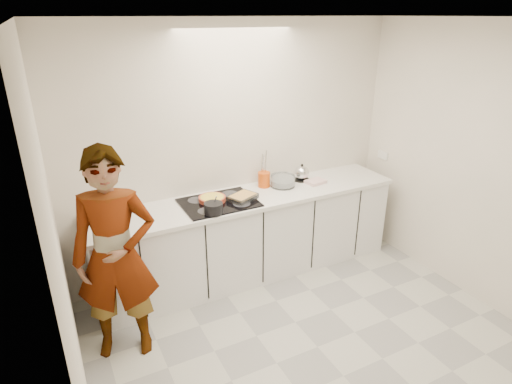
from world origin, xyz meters
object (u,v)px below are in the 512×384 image
hob (219,203)px  tart_dish (212,199)px  utensil_crock (264,179)px  cook (116,257)px  mixing_bowl (283,181)px  saucepan (213,208)px  baking_dish (243,197)px  kettle (302,173)px

hob → tart_dish: (-0.05, 0.06, 0.03)m
utensil_crock → cook: size_ratio=0.09×
mixing_bowl → hob: bearing=-172.5°
mixing_bowl → cook: bearing=-161.6°
tart_dish → utensil_crock: utensil_crock is taller
tart_dish → saucepan: 0.28m
mixing_bowl → utensil_crock: utensil_crock is taller
hob → mixing_bowl: mixing_bowl is taller
baking_dish → utensil_crock: (0.37, 0.24, 0.04)m
saucepan → mixing_bowl: (0.92, 0.31, -0.01)m
kettle → cook: (-2.13, -0.67, -0.11)m
saucepan → mixing_bowl: size_ratio=0.67×
hob → tart_dish: 0.08m
hob → mixing_bowl: 0.79m
saucepan → kettle: size_ratio=0.86×
saucepan → mixing_bowl: saucepan is taller
baking_dish → utensil_crock: 0.44m
saucepan → baking_dish: bearing=22.1°
tart_dish → mixing_bowl: bearing=3.3°
tart_dish → utensil_crock: size_ratio=1.88×
tart_dish → saucepan: bearing=-109.0°
tart_dish → cook: 1.18m
tart_dish → mixing_bowl: 0.83m
saucepan → mixing_bowl: 0.97m
baking_dish → cook: (-1.31, -0.46, -0.07)m
utensil_crock → cook: (-1.68, -0.70, -0.11)m
saucepan → kettle: (1.19, 0.36, 0.02)m
saucepan → baking_dish: 0.40m
hob → saucepan: bearing=-123.7°
baking_dish → mixing_bowl: bearing=16.0°
saucepan → mixing_bowl: bearing=18.5°
mixing_bowl → kettle: size_ratio=1.29×
hob → baking_dish: (0.23, -0.05, 0.04)m
tart_dish → kettle: 1.11m
cook → utensil_crock: bearing=39.5°
hob → mixing_bowl: bearing=7.5°
hob → baking_dish: 0.24m
kettle → saucepan: bearing=-163.1°
baking_dish → mixing_bowl: (0.55, 0.16, 0.01)m
hob → cook: size_ratio=0.41×
utensil_crock → cook: 1.82m
saucepan → utensil_crock: size_ratio=1.18×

